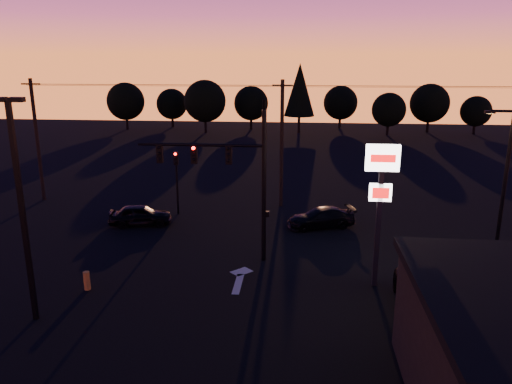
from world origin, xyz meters
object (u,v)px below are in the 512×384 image
streetlight (504,178)px  secondary_signal (177,173)px  traffic_signal_mast (233,170)px  pylon_sign (381,186)px  car_left (140,215)px  car_right (321,218)px  bollard (87,281)px  parking_lot_light (20,198)px  suv_parked (431,299)px

streetlight → secondary_signal: bearing=162.4°
traffic_signal_mast → pylon_sign: bearing=-19.4°
secondary_signal → car_left: 3.82m
pylon_sign → car_right: size_ratio=1.58×
secondary_signal → pylon_sign: pylon_sign is taller
traffic_signal_mast → bollard: size_ratio=9.62×
parking_lot_light → car_left: (0.67, 11.95, -4.60)m
traffic_signal_mast → parking_lot_light: parking_lot_light is taller
bollard → car_right: car_right is taller
parking_lot_light → streetlight: (21.41, 8.50, -0.85)m
secondary_signal → parking_lot_light: size_ratio=0.48×
traffic_signal_mast → car_right: (4.82, 5.61, -4.31)m
parking_lot_light → streetlight: parking_lot_light is taller
secondary_signal → bollard: (-1.48, -11.69, -2.42)m
parking_lot_light → car_left: 12.82m
secondary_signal → bollard: bearing=-97.2°
secondary_signal → traffic_signal_mast: bearing=-56.8°
secondary_signal → parking_lot_light: (-2.50, -14.49, 2.41)m
parking_lot_light → suv_parked: size_ratio=1.65×
pylon_sign → suv_parked: size_ratio=1.22×
car_right → traffic_signal_mast: bearing=-58.0°
car_left → secondary_signal: bearing=-47.1°
traffic_signal_mast → parking_lot_light: (-7.40, -6.99, 0.33)m
bollard → car_left: car_left is taller
traffic_signal_mast → bollard: 8.86m
car_left → suv_parked: 18.77m
traffic_signal_mast → pylon_sign: (7.10, -2.49, -0.02)m
streetlight → suv_parked: 9.11m
traffic_signal_mast → streetlight: traffic_signal_mast is taller
secondary_signal → bollard: secondary_signal is taller
suv_parked → traffic_signal_mast: bearing=153.4°
traffic_signal_mast → car_left: traffic_signal_mast is taller
car_right → bollard: bearing=-66.1°
car_left → traffic_signal_mast: bearing=-137.6°
traffic_signal_mast → bollard: bearing=-146.6°
parking_lot_light → car_right: bearing=45.9°
streetlight → car_right: streetlight is taller
pylon_sign → streetlight: size_ratio=0.85×
car_left → car_right: car_left is taller
traffic_signal_mast → parking_lot_light: 10.19m
traffic_signal_mast → car_left: (-6.73, 4.96, -4.26)m
traffic_signal_mast → car_left: bearing=143.6°
parking_lot_light → car_right: parking_lot_light is taller
parking_lot_light → suv_parked: (16.45, 1.79, -4.50)m
secondary_signal → car_left: secondary_signal is taller
pylon_sign → streetlight: 8.00m
secondary_signal → suv_parked: (13.95, -12.69, -2.09)m
pylon_sign → suv_parked: pylon_sign is taller
bollard → car_right: size_ratio=0.21×
pylon_sign → suv_parked: 5.32m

